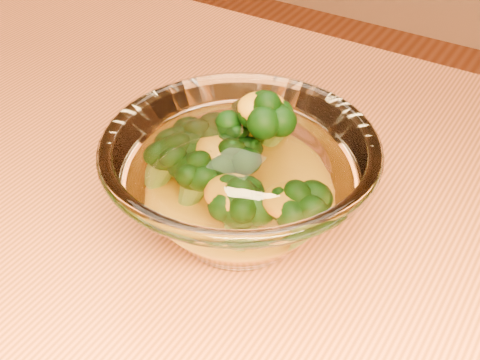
# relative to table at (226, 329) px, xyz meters

# --- Properties ---
(table) EXTENTS (1.20, 0.80, 0.75)m
(table) POSITION_rel_table_xyz_m (0.00, 0.00, 0.00)
(table) COLOR #D36F3F
(table) RESTS_ON ground
(glass_bowl) EXTENTS (0.22, 0.22, 0.10)m
(glass_bowl) POSITION_rel_table_xyz_m (-0.00, 0.03, 0.15)
(glass_bowl) COLOR white
(glass_bowl) RESTS_ON table
(cheese_sauce) EXTENTS (0.11, 0.11, 0.03)m
(cheese_sauce) POSITION_rel_table_xyz_m (-0.00, 0.03, 0.13)
(cheese_sauce) COLOR orange
(cheese_sauce) RESTS_ON glass_bowl
(broccoli_heap) EXTENTS (0.16, 0.14, 0.09)m
(broccoli_heap) POSITION_rel_table_xyz_m (-0.01, 0.03, 0.16)
(broccoli_heap) COLOR black
(broccoli_heap) RESTS_ON cheese_sauce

